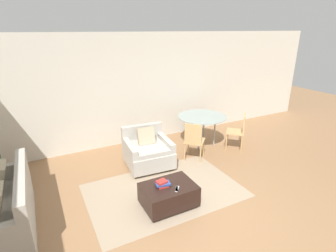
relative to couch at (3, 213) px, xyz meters
name	(u,v)px	position (x,y,z in m)	size (l,w,h in m)	color
ground_plane	(204,216)	(2.78, -1.11, -0.31)	(20.00, 20.00, 0.00)	#936B47
wall_back	(129,90)	(2.78, 2.25, 1.07)	(12.00, 0.06, 2.75)	beige
area_rug	(164,190)	(2.54, -0.18, -0.31)	(2.76, 1.81, 0.01)	gray
couch	(3,213)	(0.00, 0.00, 0.00)	(0.89, 1.76, 0.90)	#B2ADA3
armchair	(148,151)	(2.66, 0.87, 0.02)	(0.99, 1.01, 0.85)	#B2ADA3
ottoman	(169,194)	(2.41, -0.59, -0.10)	(0.88, 0.63, 0.38)	black
book_stack	(162,184)	(2.31, -0.56, 0.12)	(0.26, 0.21, 0.10)	#B72D28
tv_remote_primary	(177,189)	(2.49, -0.75, 0.08)	(0.14, 0.15, 0.01)	#B7B7BC
tv_remote_secondary	(177,189)	(2.48, -0.74, 0.08)	(0.11, 0.15, 0.01)	#333338
potted_plant	(0,178)	(-0.14, 1.29, -0.09)	(0.42, 0.42, 0.99)	maroon
dining_table	(202,119)	(4.33, 1.26, 0.38)	(1.21, 1.21, 0.76)	#8C9E99
dining_chair_near_left	(194,139)	(3.67, 0.60, 0.21)	(0.59, 0.59, 0.90)	tan
dining_chair_near_right	(239,129)	(4.98, 0.60, 0.21)	(0.59, 0.59, 0.90)	tan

